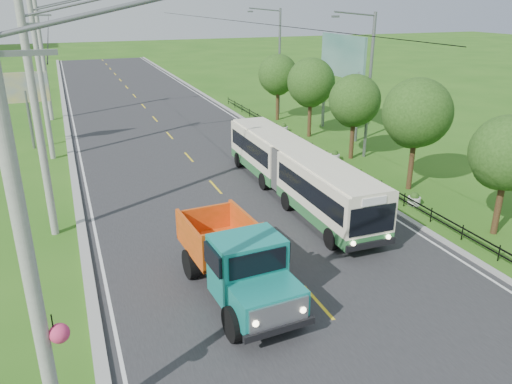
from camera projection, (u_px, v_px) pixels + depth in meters
ground at (318, 302)px, 17.03m from camera, size 240.00×240.00×0.00m
road at (182, 149)px, 34.42m from camera, size 14.00×120.00×0.02m
curb_left at (72, 160)px, 31.96m from camera, size 0.40×120.00×0.15m
curb_right at (277, 139)px, 36.82m from camera, size 0.30×120.00×0.10m
edge_line_left at (81, 160)px, 32.17m from camera, size 0.12×120.00×0.00m
edge_line_right at (271, 140)px, 36.66m from camera, size 0.12×120.00×0.00m
centre_dash at (318, 302)px, 17.03m from camera, size 0.12×2.20×0.00m
railing_right at (326, 157)px, 31.80m from camera, size 0.04×40.00×0.60m
pole_nearest at (30, 255)px, 9.86m from camera, size 3.51×0.44×10.00m
pole_near at (38, 120)px, 20.23m from camera, size 3.51×0.32×10.00m
pole_mid at (42, 79)px, 30.66m from camera, size 3.51×0.32×10.00m
pole_far at (44, 59)px, 41.10m from camera, size 3.51×0.32×10.00m
tree_second at (506, 156)px, 20.96m from camera, size 3.18×3.26×5.30m
tree_third at (416, 116)px, 26.00m from camera, size 3.60×3.62×6.00m
tree_fourth at (354, 103)px, 31.36m from camera, size 3.24×3.31×5.40m
tree_fifth at (311, 85)px, 36.48m from camera, size 3.48×3.52×5.80m
tree_back at (278, 76)px, 41.77m from camera, size 3.30×3.36×5.50m
streetlight_mid at (368, 81)px, 31.03m from camera, size 3.02×0.20×9.07m
streetlight_far at (278, 58)px, 43.20m from camera, size 3.02×0.20×9.07m
planter_near at (414, 199)px, 25.05m from camera, size 0.64×0.64×0.67m
planter_mid at (335, 156)px, 32.01m from camera, size 0.64×0.64×0.67m
planter_far at (284, 128)px, 38.96m from camera, size 0.64×0.64×0.67m
billboard_left at (25, 92)px, 33.30m from camera, size 3.00×0.20×5.20m
billboard_right at (342, 62)px, 36.65m from camera, size 0.24×6.00×7.30m
bus at (296, 169)px, 25.41m from camera, size 2.35×13.98×2.70m
dump_truck at (237, 258)px, 16.91m from camera, size 2.83×6.40×2.62m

